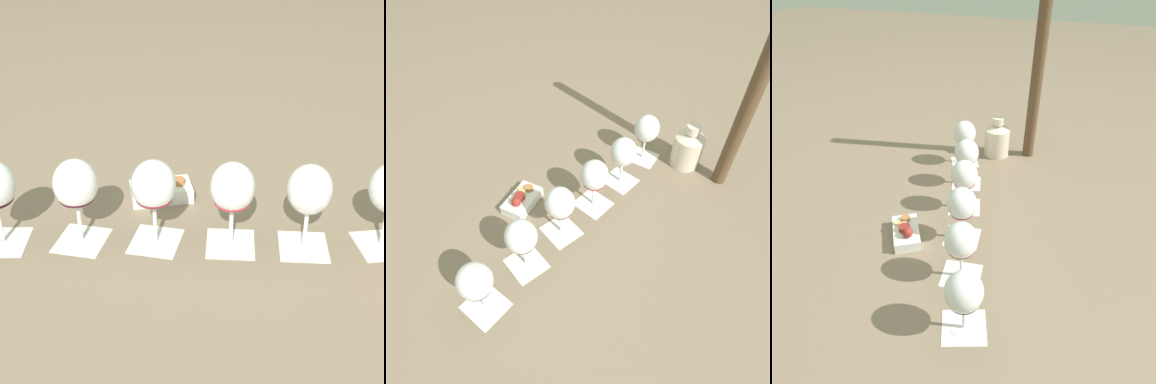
{
  "view_description": "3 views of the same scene",
  "coord_description": "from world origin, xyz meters",
  "views": [
    {
      "loc": [
        -0.34,
        0.95,
        0.72
      ],
      "look_at": [
        -0.0,
        -0.0,
        0.13
      ],
      "focal_mm": 55.0,
      "sensor_mm": 36.0,
      "label": 1
    },
    {
      "loc": [
        0.38,
        0.61,
        0.9
      ],
      "look_at": [
        -0.0,
        -0.0,
        0.13
      ],
      "focal_mm": 32.0,
      "sensor_mm": 36.0,
      "label": 2
    },
    {
      "loc": [
        0.84,
        0.29,
        0.77
      ],
      "look_at": [
        -0.0,
        -0.0,
        0.13
      ],
      "focal_mm": 32.0,
      "sensor_mm": 36.0,
      "label": 3
    }
  ],
  "objects": [
    {
      "name": "tasting_card_4",
      "position": [
        0.22,
        0.07,
        0.0
      ],
      "size": [
        0.11,
        0.12,
        0.0
      ],
      "color": "silver",
      "rests_on": "ground_plane"
    },
    {
      "name": "tasting_card_5",
      "position": [
        0.37,
        0.13,
        0.0
      ],
      "size": [
        0.13,
        0.14,
        0.0
      ],
      "color": "silver",
      "rests_on": "ground_plane"
    },
    {
      "name": "tasting_card_0",
      "position": [
        -0.38,
        -0.13,
        0.0
      ],
      "size": [
        0.14,
        0.14,
        0.0
      ],
      "color": "silver",
      "rests_on": "ground_plane"
    },
    {
      "name": "wine_glass_4",
      "position": [
        0.22,
        0.07,
        0.13
      ],
      "size": [
        0.09,
        0.09,
        0.19
      ],
      "color": "white",
      "rests_on": "tasting_card_4"
    },
    {
      "name": "wine_glass_1",
      "position": [
        -0.23,
        -0.07,
        0.13
      ],
      "size": [
        0.09,
        0.09,
        0.19
      ],
      "color": "white",
      "rests_on": "tasting_card_1"
    },
    {
      "name": "snack_dish",
      "position": [
        0.13,
        -0.15,
        0.02
      ],
      "size": [
        0.16,
        0.14,
        0.07
      ],
      "color": "white",
      "rests_on": "ground_plane"
    },
    {
      "name": "wine_glass_3",
      "position": [
        0.07,
        0.02,
        0.13
      ],
      "size": [
        0.09,
        0.09,
        0.19
      ],
      "color": "white",
      "rests_on": "tasting_card_3"
    },
    {
      "name": "umbrella_pole",
      "position": [
        -0.54,
        0.12,
        0.39
      ],
      "size": [
        0.05,
        0.05,
        0.79
      ],
      "color": "brown",
      "rests_on": "ground_plane"
    },
    {
      "name": "ground_plane",
      "position": [
        0.0,
        0.0,
        0.0
      ],
      "size": [
        8.0,
        8.0,
        0.0
      ],
      "primitive_type": "plane",
      "color": "#7F6B56"
    },
    {
      "name": "tasting_card_1",
      "position": [
        -0.23,
        -0.07,
        0.0
      ],
      "size": [
        0.13,
        0.13,
        0.0
      ],
      "color": "silver",
      "rests_on": "ground_plane"
    },
    {
      "name": "ceramic_vase",
      "position": [
        -0.49,
        -0.02,
        0.08
      ],
      "size": [
        0.11,
        0.11,
        0.18
      ],
      "color": "beige",
      "rests_on": "ground_plane"
    },
    {
      "name": "wine_glass_0",
      "position": [
        -0.38,
        -0.13,
        0.13
      ],
      "size": [
        0.09,
        0.09,
        0.19
      ],
      "color": "white",
      "rests_on": "tasting_card_0"
    },
    {
      "name": "tasting_card_3",
      "position": [
        0.07,
        0.02,
        0.0
      ],
      "size": [
        0.11,
        0.12,
        0.0
      ],
      "color": "silver",
      "rests_on": "ground_plane"
    },
    {
      "name": "tasting_card_2",
      "position": [
        -0.08,
        -0.03,
        0.0
      ],
      "size": [
        0.13,
        0.13,
        0.0
      ],
      "color": "silver",
      "rests_on": "ground_plane"
    },
    {
      "name": "wine_glass_2",
      "position": [
        -0.08,
        -0.03,
        0.13
      ],
      "size": [
        0.09,
        0.09,
        0.19
      ],
      "color": "white",
      "rests_on": "tasting_card_2"
    },
    {
      "name": "wine_glass_5",
      "position": [
        0.37,
        0.13,
        0.13
      ],
      "size": [
        0.09,
        0.09,
        0.19
      ],
      "color": "white",
      "rests_on": "tasting_card_5"
    }
  ]
}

